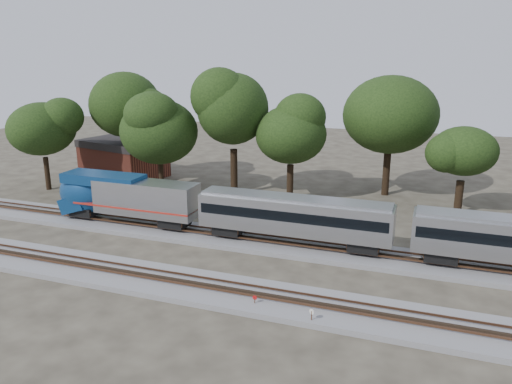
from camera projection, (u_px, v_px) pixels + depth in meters
ground at (238, 271)px, 39.33m from camera, size 160.00×160.00×0.00m
track_far at (263, 242)px, 44.71m from camera, size 160.00×5.00×0.73m
track_near at (217, 290)px, 35.65m from camera, size 160.00×5.00×0.73m
switch_stand_red at (255, 300)px, 33.37m from camera, size 0.30×0.06×0.95m
switch_stand_white at (312, 315)px, 31.21m from camera, size 0.35×0.18×1.15m
switch_lever at (305, 319)px, 31.84m from camera, size 0.50×0.30×0.30m
brick_building at (124, 158)px, 69.11m from camera, size 12.19×9.84×5.16m
tree_0 at (42, 129)px, 61.00m from camera, size 7.79×7.79×10.98m
tree_1 at (125, 105)px, 64.21m from camera, size 10.38×10.38×14.64m
tree_2 at (159, 132)px, 58.91m from camera, size 7.77×7.77×10.95m
tree_3 at (233, 109)px, 58.10m from camera, size 10.50×10.50×14.80m
tree_4 at (291, 135)px, 56.87m from camera, size 7.76×7.76×10.94m
tree_5 at (390, 115)px, 58.07m from camera, size 9.86×9.86×13.90m
tree_6 at (464, 151)px, 51.40m from camera, size 6.96×6.96×9.81m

